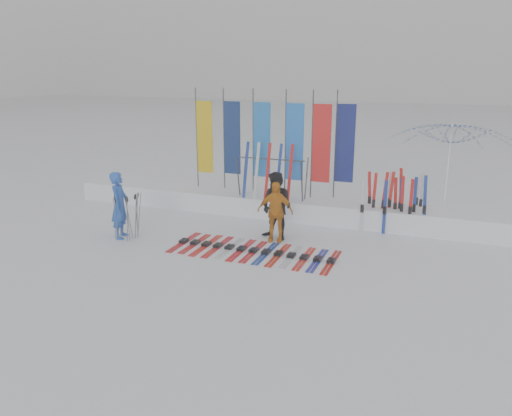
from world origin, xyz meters
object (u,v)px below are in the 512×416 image
at_px(person_yellow, 275,212).
at_px(person_blue, 120,205).
at_px(ski_row, 253,251).
at_px(person_black, 277,206).
at_px(tent_canopy, 447,172).
at_px(ski_rack, 272,172).

bearing_deg(person_yellow, person_blue, -170.98).
bearing_deg(ski_row, person_black, 79.47).
distance_m(person_blue, person_black, 4.15).
distance_m(tent_canopy, ski_rack, 5.04).
distance_m(person_blue, ski_rack, 4.56).
height_order(person_blue, person_yellow, person_blue).
relative_size(person_blue, ski_row, 0.44).
distance_m(person_black, ski_row, 1.45).
relative_size(person_yellow, tent_canopy, 0.47).
xyz_separation_m(person_black, tent_canopy, (4.10, 3.09, 0.62)).
relative_size(person_yellow, ski_row, 0.39).
height_order(tent_canopy, ski_row, tent_canopy).
bearing_deg(person_yellow, tent_canopy, 30.10).
height_order(person_black, tent_canopy, tent_canopy).
bearing_deg(person_black, tent_canopy, 53.50).
relative_size(person_black, ski_rack, 0.88).
distance_m(person_yellow, tent_canopy, 5.26).
bearing_deg(ski_rack, person_blue, -133.41).
bearing_deg(ski_rack, person_black, -67.38).
distance_m(person_blue, tent_canopy, 9.19).
bearing_deg(ski_rack, person_yellow, -68.50).
xyz_separation_m(person_yellow, ski_row, (-0.22, -0.99, -0.76)).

